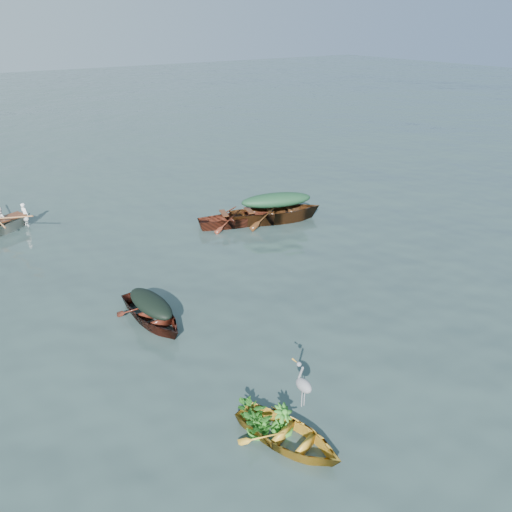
% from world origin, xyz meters
% --- Properties ---
extents(ground, '(140.00, 140.00, 0.00)m').
position_xyz_m(ground, '(0.00, 0.00, 0.00)').
color(ground, '#2F423F').
rests_on(ground, ground).
extents(yellow_dinghy, '(1.95, 2.90, 0.69)m').
position_xyz_m(yellow_dinghy, '(-2.81, -4.34, 0.00)').
color(yellow_dinghy, gold).
rests_on(yellow_dinghy, ground).
extents(dark_covered_boat, '(1.51, 3.36, 0.79)m').
position_xyz_m(dark_covered_boat, '(-3.20, 0.79, 0.00)').
color(dark_covered_boat, '#4E1D12').
rests_on(dark_covered_boat, ground).
extents(green_tarp_boat, '(5.11, 3.02, 1.17)m').
position_xyz_m(green_tarp_boat, '(3.48, 4.56, 0.00)').
color(green_tarp_boat, '#42270F').
rests_on(green_tarp_boat, ground).
extents(open_wooden_boat, '(4.16, 2.31, 0.90)m').
position_xyz_m(open_wooden_boat, '(2.04, 5.05, 0.00)').
color(open_wooden_boat, maroon).
rests_on(open_wooden_boat, ground).
extents(dark_tarp_cover, '(0.83, 1.85, 0.40)m').
position_xyz_m(dark_tarp_cover, '(-3.20, 0.79, 0.59)').
color(dark_tarp_cover, black).
rests_on(dark_tarp_cover, dark_covered_boat).
extents(green_tarp_cover, '(2.81, 1.66, 0.52)m').
position_xyz_m(green_tarp_cover, '(3.48, 4.56, 0.85)').
color(green_tarp_cover, '#193D24').
rests_on(green_tarp_cover, green_tarp_boat).
extents(thwart_benches, '(2.11, 1.27, 0.04)m').
position_xyz_m(thwart_benches, '(2.04, 5.05, 0.47)').
color(thwart_benches, '#482210').
rests_on(thwart_benches, open_wooden_boat).
extents(heron, '(0.39, 0.47, 0.92)m').
position_xyz_m(heron, '(-2.30, -4.12, 0.80)').
color(heron, gray).
rests_on(heron, yellow_dinghy).
extents(dinghy_weeds, '(0.95, 1.08, 0.60)m').
position_xyz_m(dinghy_weeds, '(-2.96, -3.81, 0.64)').
color(dinghy_weeds, '#346E1C').
rests_on(dinghy_weeds, yellow_dinghy).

